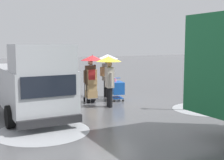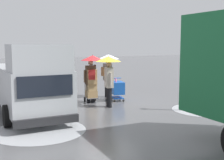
{
  "view_description": "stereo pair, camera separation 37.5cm",
  "coord_description": "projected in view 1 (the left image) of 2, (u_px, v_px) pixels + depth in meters",
  "views": [
    {
      "loc": [
        6.33,
        11.61,
        2.6
      ],
      "look_at": [
        0.17,
        0.48,
        1.05
      ],
      "focal_mm": 47.19,
      "sensor_mm": 36.0,
      "label": 1
    },
    {
      "loc": [
        6.0,
        11.79,
        2.6
      ],
      "look_at": [
        0.17,
        0.48,
        1.05
      ],
      "focal_mm": 47.19,
      "sensor_mm": 36.0,
      "label": 2
    }
  ],
  "objects": [
    {
      "name": "pedestrian_pink_side",
      "position": [
        109.0,
        69.0,
        12.14
      ],
      "size": [
        1.04,
        1.04,
        2.15
      ],
      "color": "black",
      "rests_on": "ground"
    },
    {
      "name": "shopping_cart_vendor",
      "position": [
        117.0,
        88.0,
        13.61
      ],
      "size": [
        0.73,
        0.92,
        1.04
      ],
      "color": "#1951B2",
      "rests_on": "ground"
    },
    {
      "name": "slush_patch_near_cluster",
      "position": [
        43.0,
        131.0,
        8.84
      ],
      "size": [
        2.81,
        2.81,
        0.01
      ],
      "primitive_type": "cylinder",
      "color": "#ADAFB5",
      "rests_on": "ground"
    },
    {
      "name": "pedestrian_black_side",
      "position": [
        92.0,
        68.0,
        13.0
      ],
      "size": [
        1.04,
        1.04,
        2.15
      ],
      "color": "black",
      "rests_on": "ground"
    },
    {
      "name": "hand_dolly_boxes",
      "position": [
        91.0,
        84.0,
        13.12
      ],
      "size": [
        0.6,
        0.77,
        1.5
      ],
      "color": "#515156",
      "rests_on": "ground"
    },
    {
      "name": "pedestrian_white_side",
      "position": [
        107.0,
        66.0,
        14.31
      ],
      "size": [
        1.04,
        1.04,
        2.15
      ],
      "color": "black",
      "rests_on": "ground"
    },
    {
      "name": "ground_plane",
      "position": [
        110.0,
        101.0,
        13.44
      ],
      "size": [
        90.0,
        90.0,
        0.0
      ],
      "primitive_type": "plane",
      "color": "#5B5B5E"
    },
    {
      "name": "cargo_van_parked_right",
      "position": [
        30.0,
        84.0,
        10.69
      ],
      "size": [
        2.22,
        5.35,
        2.6
      ],
      "color": "#B7BABF",
      "rests_on": "ground"
    },
    {
      "name": "slush_patch_under_van",
      "position": [
        205.0,
        109.0,
        11.84
      ],
      "size": [
        2.59,
        2.59,
        0.01
      ],
      "primitive_type": "cylinder",
      "color": "#ADAFB5",
      "rests_on": "ground"
    }
  ]
}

